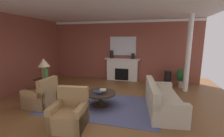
{
  "coord_description": "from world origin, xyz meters",
  "views": [
    {
      "loc": [
        1.67,
        -4.73,
        2.15
      ],
      "look_at": [
        0.14,
        1.15,
        1.0
      ],
      "focal_mm": 25.05,
      "sensor_mm": 36.0,
      "label": 1
    }
  ],
  "objects_px": {
    "fireplace": "(122,70)",
    "side_table": "(46,86)",
    "sofa": "(162,101)",
    "vase_mantel_left": "(112,54)",
    "table_lamp": "(44,64)",
    "vase_on_side_table": "(46,74)",
    "armchair_near_window": "(42,97)",
    "vase_mantel_right": "(133,56)",
    "potted_plant": "(182,77)",
    "mantel_mirror": "(123,46)",
    "coffee_table": "(100,96)",
    "vase_tall_corner": "(168,78)",
    "armchair_facing_fireplace": "(70,115)"
  },
  "relations": [
    {
      "from": "armchair_near_window",
      "to": "vase_mantel_right",
      "type": "xyz_separation_m",
      "value": [
        2.46,
        3.77,
        1.0
      ]
    },
    {
      "from": "fireplace",
      "to": "vase_on_side_table",
      "type": "bearing_deg",
      "value": -125.54
    },
    {
      "from": "armchair_near_window",
      "to": "vase_mantel_left",
      "type": "xyz_separation_m",
      "value": [
        1.36,
        3.77,
        1.07
      ]
    },
    {
      "from": "potted_plant",
      "to": "sofa",
      "type": "bearing_deg",
      "value": -110.75
    },
    {
      "from": "fireplace",
      "to": "side_table",
      "type": "xyz_separation_m",
      "value": [
        -2.38,
        -3.0,
        -0.15
      ]
    },
    {
      "from": "vase_mantel_right",
      "to": "vase_mantel_left",
      "type": "relative_size",
      "value": 0.68
    },
    {
      "from": "armchair_near_window",
      "to": "armchair_facing_fireplace",
      "type": "xyz_separation_m",
      "value": [
        1.49,
        -0.85,
        0.0
      ]
    },
    {
      "from": "side_table",
      "to": "vase_mantel_left",
      "type": "bearing_deg",
      "value": 58.21
    },
    {
      "from": "vase_on_side_table",
      "to": "armchair_near_window",
      "type": "bearing_deg",
      "value": -65.63
    },
    {
      "from": "sofa",
      "to": "vase_mantel_left",
      "type": "xyz_separation_m",
      "value": [
        -2.39,
        3.1,
        1.07
      ]
    },
    {
      "from": "table_lamp",
      "to": "vase_mantel_right",
      "type": "distance_m",
      "value": 4.16
    },
    {
      "from": "fireplace",
      "to": "mantel_mirror",
      "type": "bearing_deg",
      "value": 90.0
    },
    {
      "from": "side_table",
      "to": "coffee_table",
      "type": "bearing_deg",
      "value": -7.7
    },
    {
      "from": "vase_mantel_right",
      "to": "vase_on_side_table",
      "type": "relative_size",
      "value": 0.71
    },
    {
      "from": "fireplace",
      "to": "armchair_facing_fireplace",
      "type": "relative_size",
      "value": 1.89
    },
    {
      "from": "side_table",
      "to": "mantel_mirror",
      "type": "bearing_deg",
      "value": 52.68
    },
    {
      "from": "vase_mantel_left",
      "to": "vase_tall_corner",
      "type": "distance_m",
      "value": 2.99
    },
    {
      "from": "sofa",
      "to": "vase_mantel_left",
      "type": "relative_size",
      "value": 5.41
    },
    {
      "from": "mantel_mirror",
      "to": "vase_tall_corner",
      "type": "distance_m",
      "value": 2.71
    },
    {
      "from": "armchair_facing_fireplace",
      "to": "vase_on_side_table",
      "type": "distance_m",
      "value": 2.45
    },
    {
      "from": "mantel_mirror",
      "to": "armchair_near_window",
      "type": "height_order",
      "value": "mantel_mirror"
    },
    {
      "from": "mantel_mirror",
      "to": "coffee_table",
      "type": "bearing_deg",
      "value": -91.3
    },
    {
      "from": "armchair_near_window",
      "to": "side_table",
      "type": "bearing_deg",
      "value": 119.65
    },
    {
      "from": "table_lamp",
      "to": "vase_mantel_left",
      "type": "relative_size",
      "value": 1.85
    },
    {
      "from": "vase_mantel_right",
      "to": "vase_mantel_left",
      "type": "height_order",
      "value": "vase_mantel_left"
    },
    {
      "from": "armchair_near_window",
      "to": "vase_tall_corner",
      "type": "bearing_deg",
      "value": 40.31
    },
    {
      "from": "armchair_near_window",
      "to": "table_lamp",
      "type": "height_order",
      "value": "table_lamp"
    },
    {
      "from": "armchair_facing_fireplace",
      "to": "armchair_near_window",
      "type": "bearing_deg",
      "value": 150.23
    },
    {
      "from": "potted_plant",
      "to": "table_lamp",
      "type": "bearing_deg",
      "value": -154.42
    },
    {
      "from": "coffee_table",
      "to": "potted_plant",
      "type": "relative_size",
      "value": 1.2
    },
    {
      "from": "potted_plant",
      "to": "side_table",
      "type": "bearing_deg",
      "value": -154.42
    },
    {
      "from": "fireplace",
      "to": "vase_on_side_table",
      "type": "xyz_separation_m",
      "value": [
        -2.23,
        -3.12,
        0.34
      ]
    },
    {
      "from": "sofa",
      "to": "side_table",
      "type": "distance_m",
      "value": 4.22
    },
    {
      "from": "table_lamp",
      "to": "vase_on_side_table",
      "type": "relative_size",
      "value": 1.94
    },
    {
      "from": "vase_tall_corner",
      "to": "vase_on_side_table",
      "type": "bearing_deg",
      "value": -147.76
    },
    {
      "from": "mantel_mirror",
      "to": "vase_mantel_left",
      "type": "distance_m",
      "value": 0.71
    },
    {
      "from": "table_lamp",
      "to": "vase_tall_corner",
      "type": "relative_size",
      "value": 1.13
    },
    {
      "from": "vase_mantel_right",
      "to": "fireplace",
      "type": "bearing_deg",
      "value": 174.87
    },
    {
      "from": "table_lamp",
      "to": "vase_tall_corner",
      "type": "xyz_separation_m",
      "value": [
        4.62,
        2.7,
        -0.89
      ]
    },
    {
      "from": "fireplace",
      "to": "side_table",
      "type": "height_order",
      "value": "fireplace"
    },
    {
      "from": "armchair_facing_fireplace",
      "to": "coffee_table",
      "type": "height_order",
      "value": "armchair_facing_fireplace"
    },
    {
      "from": "mantel_mirror",
      "to": "side_table",
      "type": "xyz_separation_m",
      "value": [
        -2.38,
        -3.12,
        -1.39
      ]
    },
    {
      "from": "armchair_facing_fireplace",
      "to": "side_table",
      "type": "xyz_separation_m",
      "value": [
        -1.96,
        1.67,
        0.09
      ]
    },
    {
      "from": "vase_mantel_right",
      "to": "vase_mantel_left",
      "type": "distance_m",
      "value": 1.1
    },
    {
      "from": "armchair_near_window",
      "to": "armchair_facing_fireplace",
      "type": "relative_size",
      "value": 1.0
    },
    {
      "from": "sofa",
      "to": "vase_on_side_table",
      "type": "distance_m",
      "value": 4.11
    },
    {
      "from": "sofa",
      "to": "side_table",
      "type": "xyz_separation_m",
      "value": [
        -4.21,
        0.16,
        0.1
      ]
    },
    {
      "from": "vase_on_side_table",
      "to": "potted_plant",
      "type": "xyz_separation_m",
      "value": [
        5.07,
        2.62,
        -0.4
      ]
    },
    {
      "from": "vase_mantel_right",
      "to": "vase_tall_corner",
      "type": "height_order",
      "value": "vase_mantel_right"
    },
    {
      "from": "coffee_table",
      "to": "table_lamp",
      "type": "relative_size",
      "value": 1.33
    }
  ]
}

